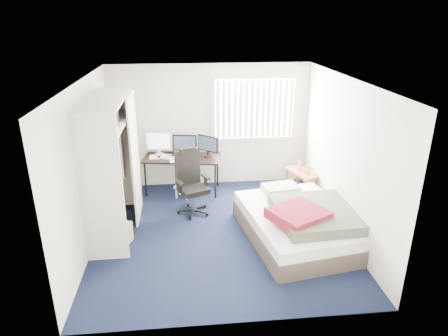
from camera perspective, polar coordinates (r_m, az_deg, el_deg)
ground at (r=6.72m, az=-0.63°, el=-9.13°), size 4.20×4.20×0.00m
room_shell at (r=6.10m, az=-0.69°, el=3.21°), size 4.20×4.20×4.20m
window_assembly at (r=8.14m, az=4.38°, el=8.43°), size 1.72×0.09×1.32m
closet at (r=6.48m, az=-15.79°, el=2.03°), size 0.64×1.84×2.22m
desk at (r=7.98m, az=-6.00°, el=1.87°), size 1.59×0.93×1.20m
office_chair at (r=7.21m, az=-4.69°, el=-2.92°), size 0.73×0.73×1.18m
footstool at (r=7.88m, az=-5.86°, el=-2.90°), size 0.38×0.34×0.25m
nightstand at (r=8.00m, az=11.07°, el=-0.91°), size 0.57×0.80×0.68m
bed at (r=6.52m, az=10.90°, el=-7.63°), size 1.90×2.33×0.69m
pine_box at (r=6.58m, az=-15.15°, el=-9.03°), size 0.51×0.44×0.32m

